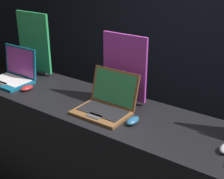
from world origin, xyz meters
The scene contains 8 objects.
wall_back centered at (0.00, 2.13, 1.40)m, with size 8.00×0.05×2.80m.
display_counter centered at (0.00, 0.29, 0.46)m, with size 2.39×0.58×0.92m.
laptop_front centered at (-0.96, 0.26, 0.99)m, with size 0.36×0.28×0.27m.
mouse_front centered at (-0.73, 0.19, 0.94)m, with size 0.07×0.11×0.04m.
promo_stand_front centered at (-0.96, 0.50, 1.18)m, with size 0.36×0.07×0.53m.
laptop_middle centered at (-0.02, 0.25, 0.98)m, with size 0.35×0.31×0.26m.
mouse_middle centered at (0.21, 0.22, 0.94)m, with size 0.06×0.12×0.04m.
promo_stand_middle centered at (-0.02, 0.47, 1.15)m, with size 0.34×0.07×0.48m.
Camera 1 is at (1.08, -1.24, 1.88)m, focal length 50.00 mm.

